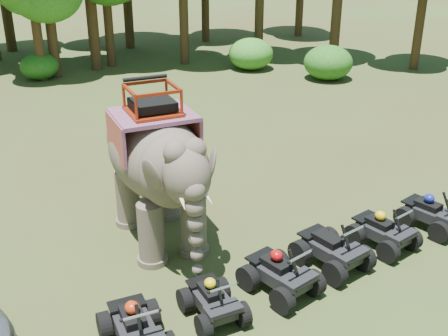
{
  "coord_description": "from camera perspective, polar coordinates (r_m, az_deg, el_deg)",
  "views": [
    {
      "loc": [
        -7.27,
        -10.66,
        8.08
      ],
      "look_at": [
        0.0,
        1.2,
        1.9
      ],
      "focal_mm": 45.0,
      "sensor_mm": 36.0,
      "label": 1
    }
  ],
  "objects": [
    {
      "name": "tree_5",
      "position": [
        34.75,
        19.48,
        15.33
      ],
      "size": [
        5.11,
        5.11,
        7.3
      ],
      "primitive_type": null,
      "color": "#195114",
      "rests_on": "ground"
    },
    {
      "name": "atv_3",
      "position": [
        14.38,
        10.95,
        -7.54
      ],
      "size": [
        1.52,
        1.95,
        1.34
      ],
      "primitive_type": null,
      "rotation": [
        0.0,
        0.0,
        0.12
      ],
      "color": "black",
      "rests_on": "ground"
    },
    {
      "name": "elephant",
      "position": [
        14.8,
        -6.84,
        0.33
      ],
      "size": [
        2.95,
        5.48,
        4.39
      ],
      "primitive_type": null,
      "rotation": [
        0.0,
        0.0,
        -0.13
      ],
      "color": "#4D4238",
      "rests_on": "ground"
    },
    {
      "name": "atv_0",
      "position": [
        11.84,
        -9.05,
        -15.28
      ],
      "size": [
        1.5,
        1.91,
        1.3
      ],
      "primitive_type": null,
      "rotation": [
        0.0,
        0.0,
        -0.14
      ],
      "color": "black",
      "rests_on": "ground"
    },
    {
      "name": "atv_5",
      "position": [
        16.89,
        20.44,
        -3.87
      ],
      "size": [
        1.5,
        1.87,
        1.25
      ],
      "primitive_type": null,
      "rotation": [
        0.0,
        0.0,
        0.17
      ],
      "color": "black",
      "rests_on": "ground"
    },
    {
      "name": "tree_0",
      "position": [
        32.04,
        -18.68,
        14.52
      ],
      "size": [
        4.89,
        4.89,
        6.99
      ],
      "primitive_type": null,
      "color": "#195114",
      "rests_on": "ground"
    },
    {
      "name": "ground",
      "position": [
        15.22,
        2.38,
        -8.12
      ],
      "size": [
        110.0,
        110.0,
        0.0
      ],
      "primitive_type": "plane",
      "color": "#47381E",
      "rests_on": "ground"
    },
    {
      "name": "tree_1",
      "position": [
        34.34,
        -11.83,
        16.19
      ],
      "size": [
        5.22,
        5.22,
        7.46
      ],
      "primitive_type": null,
      "color": "#195114",
      "rests_on": "ground"
    },
    {
      "name": "atv_4",
      "position": [
        15.55,
        15.94,
        -5.72
      ],
      "size": [
        1.43,
        1.83,
        1.25
      ],
      "primitive_type": null,
      "rotation": [
        0.0,
        0.0,
        0.13
      ],
      "color": "black",
      "rests_on": "ground"
    },
    {
      "name": "atv_2",
      "position": [
        13.32,
        5.79,
        -10.1
      ],
      "size": [
        1.54,
        1.94,
        1.3
      ],
      "primitive_type": null,
      "rotation": [
        0.0,
        0.0,
        0.16
      ],
      "color": "black",
      "rests_on": "ground"
    },
    {
      "name": "atv_1",
      "position": [
        12.52,
        -1.13,
        -12.85
      ],
      "size": [
        1.27,
        1.65,
        1.16
      ],
      "primitive_type": null,
      "rotation": [
        0.0,
        0.0,
        -0.09
      ],
      "color": "black",
      "rests_on": "ground"
    }
  ]
}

